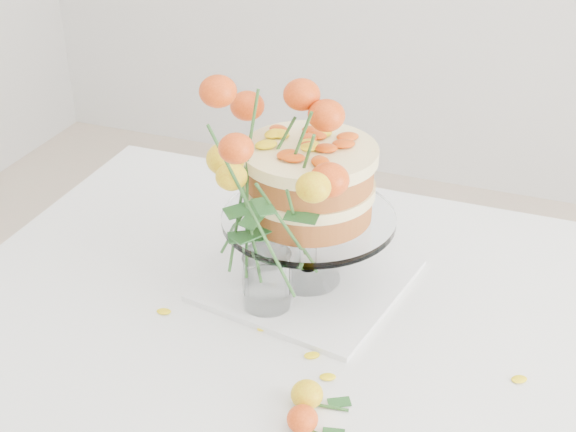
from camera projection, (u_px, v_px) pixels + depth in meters
name	position (u px, v px, depth m)	size (l,w,h in m)	color
table	(347.00, 347.00, 1.44)	(1.43, 0.93, 0.76)	tan
napkin	(308.00, 280.00, 1.47)	(0.33, 0.33, 0.01)	white
cake_stand	(309.00, 189.00, 1.38)	(0.31, 0.31, 0.28)	white
rose_vase	(265.00, 182.00, 1.28)	(0.29, 0.29, 0.43)	white
loose_rose_near	(307.00, 395.00, 1.19)	(0.09, 0.05, 0.04)	yellow
loose_rose_far	(303.00, 419.00, 1.15)	(0.08, 0.05, 0.04)	red
stray_petal_a	(264.00, 328.00, 1.36)	(0.03, 0.02, 0.00)	yellow
stray_petal_b	(312.00, 356.00, 1.29)	(0.03, 0.02, 0.00)	yellow
stray_petal_c	(328.00, 377.00, 1.25)	(0.03, 0.02, 0.00)	yellow
stray_petal_d	(202.00, 294.00, 1.44)	(0.03, 0.02, 0.00)	yellow
stray_petal_e	(164.00, 312.00, 1.39)	(0.03, 0.02, 0.00)	yellow
stray_petal_f	(519.00, 379.00, 1.24)	(0.03, 0.02, 0.00)	yellow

